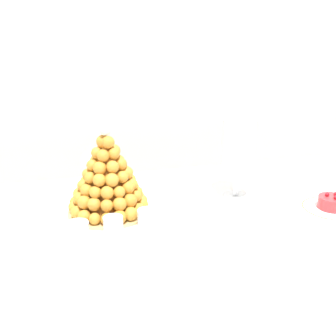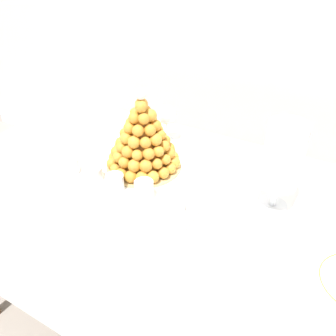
# 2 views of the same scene
# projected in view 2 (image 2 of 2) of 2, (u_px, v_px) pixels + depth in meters

# --- Properties ---
(ground_plane) EXTENTS (12.00, 12.00, 0.00)m
(ground_plane) POSITION_uv_depth(u_px,v_px,m) (176.00, 328.00, 1.50)
(ground_plane) COLOR gray
(buffet_table) EXTENTS (1.70, 0.88, 0.75)m
(buffet_table) POSITION_uv_depth(u_px,v_px,m) (179.00, 215.00, 1.13)
(buffet_table) COLOR brown
(buffet_table) RESTS_ON ground_plane
(serving_tray) EXTENTS (0.54, 0.36, 0.02)m
(serving_tray) POSITION_uv_depth(u_px,v_px,m) (139.00, 172.00, 1.18)
(serving_tray) COLOR white
(serving_tray) RESTS_ON buffet_table
(croquembouche) EXTENTS (0.26, 0.26, 0.29)m
(croquembouche) POSITION_uv_depth(u_px,v_px,m) (143.00, 139.00, 1.14)
(croquembouche) COLOR tan
(croquembouche) RESTS_ON serving_tray
(dessert_cup_left) EXTENTS (0.05, 0.05, 0.05)m
(dessert_cup_left) POSITION_uv_depth(u_px,v_px,m) (71.00, 166.00, 1.17)
(dessert_cup_left) COLOR silver
(dessert_cup_left) RESTS_ON serving_tray
(dessert_cup_mid_left) EXTENTS (0.06, 0.06, 0.05)m
(dessert_cup_mid_left) POSITION_uv_depth(u_px,v_px,m) (93.00, 174.00, 1.13)
(dessert_cup_mid_left) COLOR silver
(dessert_cup_mid_left) RESTS_ON serving_tray
(dessert_cup_centre) EXTENTS (0.06, 0.06, 0.06)m
(dessert_cup_centre) POSITION_uv_depth(u_px,v_px,m) (115.00, 183.00, 1.08)
(dessert_cup_centre) COLOR silver
(dessert_cup_centre) RESTS_ON serving_tray
(dessert_cup_mid_right) EXTENTS (0.06, 0.06, 0.06)m
(dessert_cup_mid_right) POSITION_uv_depth(u_px,v_px,m) (144.00, 190.00, 1.05)
(dessert_cup_mid_right) COLOR silver
(dessert_cup_mid_right) RESTS_ON serving_tray
(dessert_cup_right) EXTENTS (0.06, 0.06, 0.05)m
(dessert_cup_right) POSITION_uv_depth(u_px,v_px,m) (175.00, 203.00, 1.00)
(dessert_cup_right) COLOR silver
(dessert_cup_right) RESTS_ON serving_tray
(macaron_goblet) EXTENTS (0.11, 0.11, 0.28)m
(macaron_goblet) POSITION_uv_depth(u_px,v_px,m) (283.00, 158.00, 0.95)
(macaron_goblet) COLOR white
(macaron_goblet) RESTS_ON buffet_table
(wine_glass) EXTENTS (0.08, 0.08, 0.15)m
(wine_glass) POSITION_uv_depth(u_px,v_px,m) (166.00, 116.00, 1.32)
(wine_glass) COLOR silver
(wine_glass) RESTS_ON buffet_table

